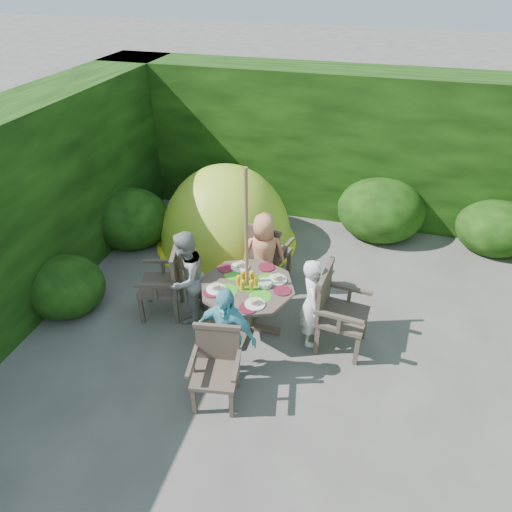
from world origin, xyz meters
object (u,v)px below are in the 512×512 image
(garden_chair_front, at_px, (216,365))
(garden_chair_right, at_px, (336,309))
(garden_chair_back, at_px, (268,251))
(dome_tent, at_px, (226,242))
(garden_chair_left, at_px, (166,281))
(parasol_pole, at_px, (247,257))
(child_right, at_px, (312,303))
(child_left, at_px, (186,278))
(patio_table, at_px, (248,292))
(child_front, at_px, (226,334))
(child_back, at_px, (264,255))

(garden_chair_front, bearing_deg, garden_chair_right, 36.31)
(garden_chair_back, relative_size, dome_tent, 0.34)
(garden_chair_left, bearing_deg, dome_tent, 160.07)
(parasol_pole, distance_m, garden_chair_right, 1.22)
(garden_chair_right, xyz_separation_m, child_right, (-0.29, -0.01, 0.05))
(garden_chair_right, distance_m, garden_chair_front, 1.57)
(garden_chair_left, xyz_separation_m, child_left, (0.30, -0.02, 0.12))
(patio_table, distance_m, child_right, 0.80)
(garden_chair_right, bearing_deg, child_front, 132.80)
(parasol_pole, xyz_separation_m, child_left, (-0.80, -0.00, -0.47))
(garden_chair_back, distance_m, child_front, 1.91)
(child_back, bearing_deg, garden_chair_back, -104.22)
(parasol_pole, bearing_deg, child_back, 90.05)
(patio_table, distance_m, child_back, 0.80)
(parasol_pole, height_order, garden_chair_back, parasol_pole)
(garden_chair_left, bearing_deg, garden_chair_back, 120.13)
(parasol_pole, distance_m, child_left, 0.93)
(child_front, bearing_deg, child_left, 144.55)
(garden_chair_front, xyz_separation_m, child_right, (0.81, 1.11, 0.14))
(child_back, bearing_deg, dome_tent, -67.46)
(garden_chair_left, distance_m, child_back, 1.35)
(garden_chair_left, height_order, child_right, child_right)
(patio_table, xyz_separation_m, garden_chair_right, (1.09, 0.01, -0.03))
(patio_table, relative_size, child_left, 0.93)
(patio_table, height_order, child_back, child_back)
(garden_chair_left, bearing_deg, child_left, 70.90)
(garden_chair_front, distance_m, dome_tent, 3.18)
(garden_chair_back, relative_size, child_left, 0.71)
(garden_chair_right, relative_size, child_right, 0.86)
(garden_chair_front, height_order, child_left, child_left)
(garden_chair_front, bearing_deg, dome_tent, 97.97)
(garden_chair_back, bearing_deg, dome_tent, -28.03)
(garden_chair_right, bearing_deg, child_left, 96.49)
(child_back, xyz_separation_m, dome_tent, (-0.93, 1.10, -0.61))
(garden_chair_left, distance_m, dome_tent, 1.96)
(parasol_pole, distance_m, garden_chair_back, 1.26)
(garden_chair_back, height_order, dome_tent, dome_tent)
(garden_chair_left, xyz_separation_m, dome_tent, (0.16, 1.88, -0.51))
(garden_chair_back, distance_m, child_right, 1.38)
(child_left, relative_size, dome_tent, 0.47)
(garden_chair_back, relative_size, child_right, 0.76)
(garden_chair_right, bearing_deg, child_right, 98.12)
(garden_chair_left, height_order, garden_chair_back, garden_chair_left)
(garden_chair_right, bearing_deg, garden_chair_front, 141.55)
(garden_chair_back, height_order, child_left, child_left)
(parasol_pole, relative_size, garden_chair_right, 2.16)
(garden_chair_right, xyz_separation_m, child_left, (-1.89, -0.01, 0.09))
(child_right, bearing_deg, child_back, 31.45)
(child_right, bearing_deg, garden_chair_left, 75.79)
(garden_chair_right, relative_size, child_front, 0.84)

